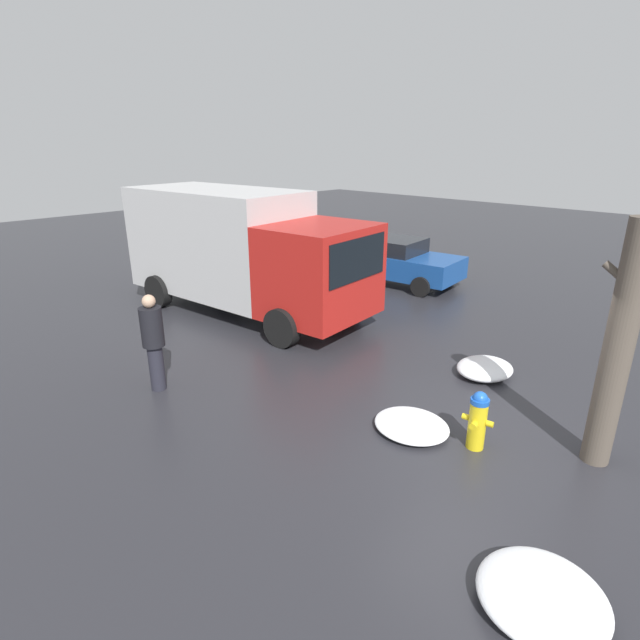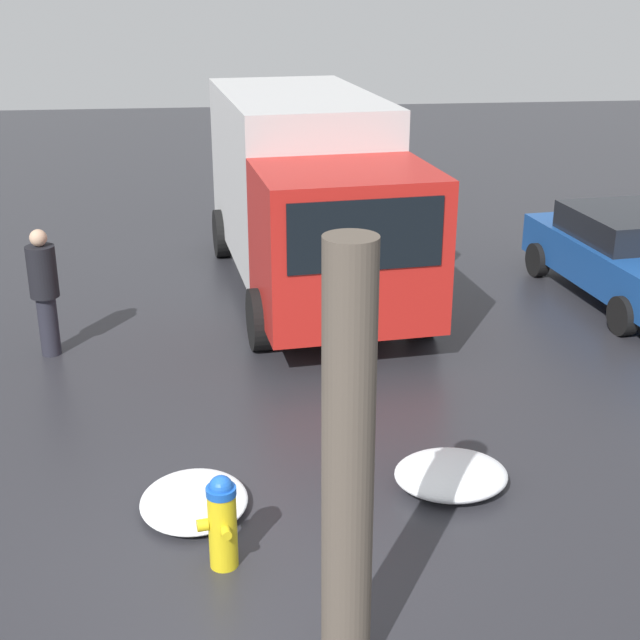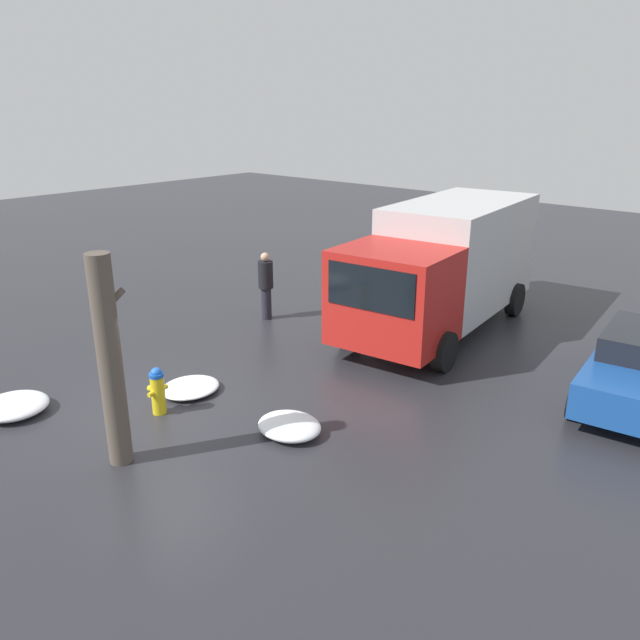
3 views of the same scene
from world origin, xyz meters
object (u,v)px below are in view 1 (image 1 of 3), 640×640
at_px(tree_trunk, 618,348).
at_px(parked_car, 394,260).
at_px(delivery_truck, 241,248).
at_px(fire_hydrant, 478,419).
at_px(pedestrian, 153,339).

distance_m(tree_trunk, parked_car, 9.88).
xyz_separation_m(tree_trunk, delivery_truck, (9.06, -0.61, -0.05)).
bearing_deg(tree_trunk, fire_hydrant, 33.66).
bearing_deg(fire_hydrant, parked_car, -145.80).
bearing_deg(tree_trunk, pedestrian, 26.83).
xyz_separation_m(fire_hydrant, parked_car, (6.52, -6.75, 0.27)).
distance_m(fire_hydrant, delivery_truck, 7.91).
distance_m(tree_trunk, delivery_truck, 9.08).
height_order(delivery_truck, parked_car, delivery_truck).
bearing_deg(parked_car, pedestrian, 1.97).
bearing_deg(delivery_truck, tree_trunk, 80.06).
relative_size(tree_trunk, pedestrian, 1.91).
relative_size(pedestrian, parked_car, 0.42).
height_order(pedestrian, parked_car, pedestrian).
relative_size(fire_hydrant, pedestrian, 0.51).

